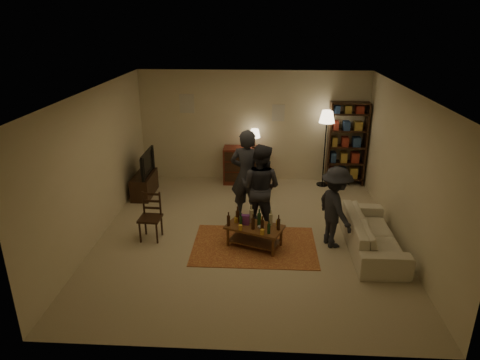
# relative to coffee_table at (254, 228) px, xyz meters

# --- Properties ---
(floor) EXTENTS (6.00, 6.00, 0.00)m
(floor) POSITION_rel_coffee_table_xyz_m (-0.13, 0.41, -0.37)
(floor) COLOR #C6B793
(floor) RESTS_ON ground
(room_shell) EXTENTS (6.00, 6.00, 6.00)m
(room_shell) POSITION_rel_coffee_table_xyz_m (-0.78, 3.39, 1.44)
(room_shell) COLOR beige
(room_shell) RESTS_ON ground
(rug) EXTENTS (2.20, 1.50, 0.01)m
(rug) POSITION_rel_coffee_table_xyz_m (0.01, -0.00, -0.36)
(rug) COLOR maroon
(rug) RESTS_ON ground
(coffee_table) EXTENTS (1.10, 0.85, 0.74)m
(coffee_table) POSITION_rel_coffee_table_xyz_m (0.00, 0.00, 0.00)
(coffee_table) COLOR brown
(coffee_table) RESTS_ON ground
(dining_chair) EXTENTS (0.41, 0.41, 0.90)m
(dining_chair) POSITION_rel_coffee_table_xyz_m (-1.91, 0.22, 0.10)
(dining_chair) COLOR #332011
(dining_chair) RESTS_ON ground
(tv_stand) EXTENTS (0.40, 1.00, 1.06)m
(tv_stand) POSITION_rel_coffee_table_xyz_m (-2.57, 2.21, 0.02)
(tv_stand) COLOR #332011
(tv_stand) RESTS_ON ground
(dresser) EXTENTS (1.00, 0.50, 1.36)m
(dresser) POSITION_rel_coffee_table_xyz_m (-0.32, 3.13, 0.11)
(dresser) COLOR maroon
(dresser) RESTS_ON ground
(bookshelf) EXTENTS (0.90, 0.34, 2.02)m
(bookshelf) POSITION_rel_coffee_table_xyz_m (2.12, 3.19, 0.66)
(bookshelf) COLOR #332011
(bookshelf) RESTS_ON ground
(floor_lamp) EXTENTS (0.36, 0.36, 1.84)m
(floor_lamp) POSITION_rel_coffee_table_xyz_m (1.59, 3.06, 1.20)
(floor_lamp) COLOR black
(floor_lamp) RESTS_ON ground
(sofa) EXTENTS (0.81, 2.08, 0.61)m
(sofa) POSITION_rel_coffee_table_xyz_m (2.07, 0.01, -0.07)
(sofa) COLOR beige
(sofa) RESTS_ON ground
(person_left) EXTENTS (0.76, 0.58, 1.86)m
(person_left) POSITION_rel_coffee_table_xyz_m (-0.18, 1.13, 0.56)
(person_left) COLOR #282A30
(person_left) RESTS_ON ground
(person_right) EXTENTS (1.01, 0.92, 1.69)m
(person_right) POSITION_rel_coffee_table_xyz_m (0.09, 0.72, 0.48)
(person_right) COLOR #282930
(person_right) RESTS_ON ground
(person_by_sofa) EXTENTS (0.85, 1.09, 1.48)m
(person_by_sofa) POSITION_rel_coffee_table_xyz_m (1.41, 0.13, 0.37)
(person_by_sofa) COLOR #222329
(person_by_sofa) RESTS_ON ground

